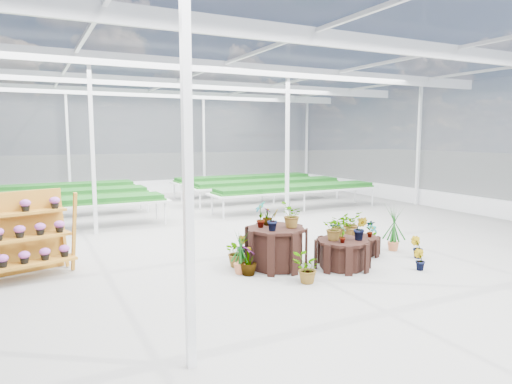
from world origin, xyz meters
name	(u,v)px	position (x,y,z in m)	size (l,w,h in m)	color
ground_plane	(262,255)	(0.00, 0.00, 0.00)	(24.00, 24.00, 0.00)	gray
greenhouse_shell	(262,154)	(0.00, 0.00, 2.25)	(18.00, 24.00, 4.50)	white
steel_frame	(262,154)	(0.00, 0.00, 2.25)	(18.00, 24.00, 4.50)	silver
nursery_benches	(170,198)	(0.00, 7.20, 0.42)	(16.00, 7.00, 0.84)	silver
plinth_tall	(276,248)	(-0.19, -0.99, 0.41)	(1.22, 1.22, 0.83)	black
plinth_mid	(343,254)	(1.01, -1.59, 0.29)	(1.09, 1.09, 0.58)	black
plinth_low	(359,245)	(2.01, -0.89, 0.20)	(0.89, 0.89, 0.40)	black
shelf_rack	(30,235)	(-4.60, 0.62, 0.80)	(1.52, 0.80, 1.60)	#A1681C
nursery_plants	(314,236)	(0.73, -0.98, 0.56)	(4.32, 3.06, 1.36)	#104512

